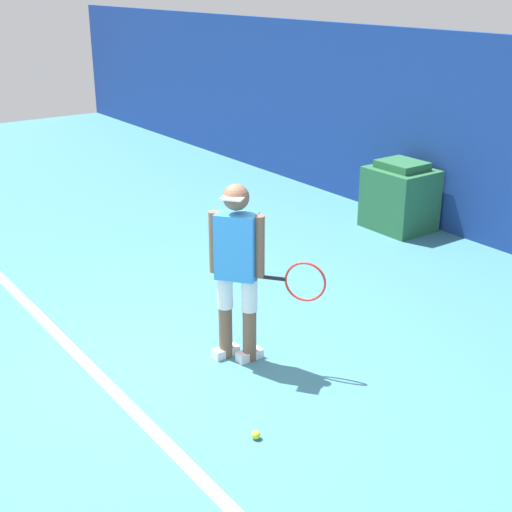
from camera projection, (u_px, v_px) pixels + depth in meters
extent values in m
plane|color=teal|center=(159.00, 373.00, 6.06)|extent=(24.00, 24.00, 0.00)
cube|color=white|center=(111.00, 388.00, 5.82)|extent=(21.60, 0.10, 0.01)
cylinder|color=brown|center=(226.00, 332.00, 6.25)|extent=(0.12, 0.12, 0.48)
cylinder|color=white|center=(225.00, 292.00, 6.11)|extent=(0.14, 0.14, 0.29)
cube|color=white|center=(226.00, 352.00, 6.32)|extent=(0.10, 0.24, 0.08)
cylinder|color=brown|center=(250.00, 335.00, 6.19)|extent=(0.12, 0.12, 0.48)
cylinder|color=white|center=(249.00, 295.00, 6.05)|extent=(0.14, 0.14, 0.29)
cube|color=white|center=(250.00, 355.00, 6.27)|extent=(0.10, 0.24, 0.08)
cube|color=#338CE0|center=(237.00, 246.00, 5.93)|extent=(0.39, 0.37, 0.57)
sphere|color=brown|center=(236.00, 197.00, 5.77)|extent=(0.22, 0.22, 0.22)
cube|color=white|center=(232.00, 198.00, 5.67)|extent=(0.22, 0.21, 0.02)
cylinder|color=brown|center=(214.00, 242.00, 5.97)|extent=(0.09, 0.09, 0.53)
cylinder|color=brown|center=(259.00, 247.00, 5.87)|extent=(0.09, 0.09, 0.53)
cylinder|color=black|center=(272.00, 278.00, 5.94)|extent=(0.20, 0.17, 0.03)
torus|color=red|center=(305.00, 282.00, 5.86)|extent=(0.29, 0.23, 0.35)
sphere|color=#D1E533|center=(256.00, 435.00, 5.18)|extent=(0.07, 0.07, 0.07)
cube|color=#28663D|center=(400.00, 199.00, 9.42)|extent=(0.82, 0.70, 0.82)
cube|color=#28663D|center=(402.00, 165.00, 9.25)|extent=(0.58, 0.49, 0.10)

